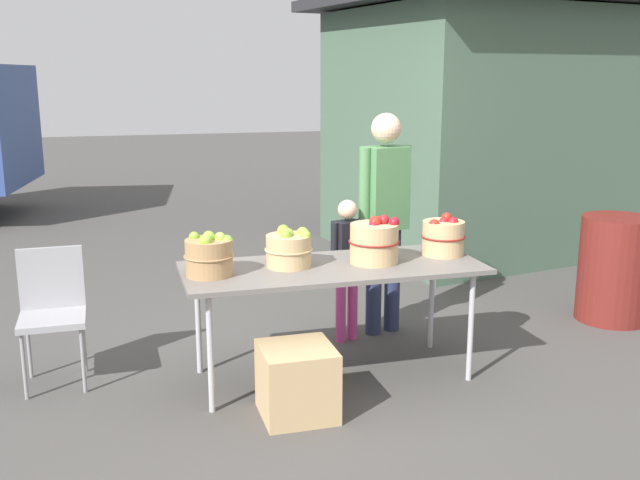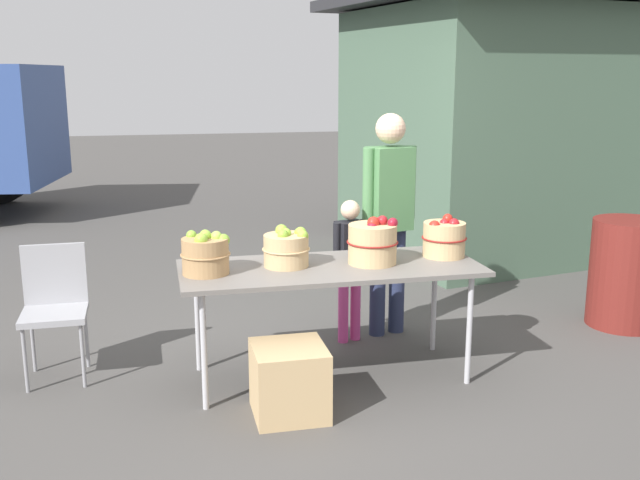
% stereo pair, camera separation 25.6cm
% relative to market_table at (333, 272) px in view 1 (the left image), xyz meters
% --- Properties ---
extents(ground_plane, '(40.00, 40.00, 0.00)m').
position_rel_market_table_xyz_m(ground_plane, '(0.00, 0.00, -0.71)').
color(ground_plane, '#474442').
extents(market_table, '(1.90, 0.76, 0.75)m').
position_rel_market_table_xyz_m(market_table, '(0.00, 0.00, 0.00)').
color(market_table, slate).
rests_on(market_table, ground).
extents(apple_basket_green_0, '(0.30, 0.30, 0.27)m').
position_rel_market_table_xyz_m(apple_basket_green_0, '(-0.78, -0.01, 0.17)').
color(apple_basket_green_0, '#A87F51').
rests_on(apple_basket_green_0, market_table).
extents(apple_basket_green_1, '(0.30, 0.30, 0.26)m').
position_rel_market_table_xyz_m(apple_basket_green_1, '(-0.27, 0.06, 0.16)').
color(apple_basket_green_1, tan).
rests_on(apple_basket_green_1, market_table).
extents(apple_basket_red_0, '(0.33, 0.33, 0.31)m').
position_rel_market_table_xyz_m(apple_basket_red_0, '(0.28, 0.00, 0.18)').
color(apple_basket_red_0, tan).
rests_on(apple_basket_red_0, market_table).
extents(apple_basket_red_1, '(0.30, 0.30, 0.29)m').
position_rel_market_table_xyz_m(apple_basket_red_1, '(0.79, 0.07, 0.17)').
color(apple_basket_red_1, tan).
rests_on(apple_basket_red_1, market_table).
extents(vendor_adult, '(0.43, 0.28, 1.66)m').
position_rel_market_table_xyz_m(vendor_adult, '(0.61, 0.71, 0.27)').
color(vendor_adult, '#262D4C').
rests_on(vendor_adult, ground).
extents(child_customer, '(0.27, 0.19, 1.06)m').
position_rel_market_table_xyz_m(child_customer, '(0.29, 0.61, -0.08)').
color(child_customer, '#CC3F8C').
rests_on(child_customer, ground).
extents(food_kiosk, '(3.97, 3.49, 2.74)m').
position_rel_market_table_xyz_m(food_kiosk, '(2.76, 3.13, 0.68)').
color(food_kiosk, '#47604C').
rests_on(food_kiosk, ground).
extents(folding_chair, '(0.40, 0.40, 0.86)m').
position_rel_market_table_xyz_m(folding_chair, '(-1.73, 0.42, -0.20)').
color(folding_chair, '#99999E').
rests_on(folding_chair, ground).
extents(trash_barrel, '(0.56, 0.56, 0.84)m').
position_rel_market_table_xyz_m(trash_barrel, '(2.49, 0.47, -0.28)').
color(trash_barrel, maroon).
rests_on(trash_barrel, ground).
extents(produce_crate, '(0.42, 0.42, 0.42)m').
position_rel_market_table_xyz_m(produce_crate, '(-0.36, -0.48, -0.50)').
color(produce_crate, tan).
rests_on(produce_crate, ground).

